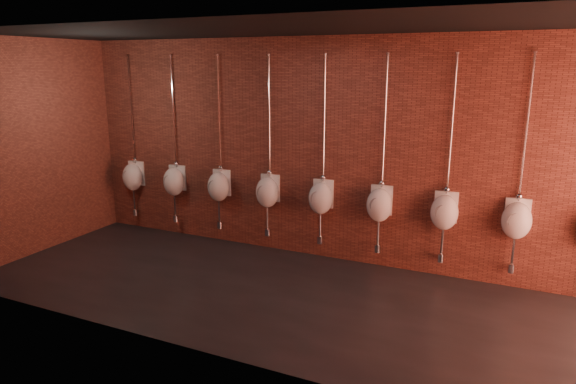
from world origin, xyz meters
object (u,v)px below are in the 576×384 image
at_px(urinal_2, 219,186).
at_px(urinal_5, 380,204).
at_px(urinal_1, 174,181).
at_px(urinal_4, 321,197).
at_px(urinal_7, 517,219).
at_px(urinal_0, 133,176).
at_px(urinal_3, 267,191).
at_px(urinal_6, 445,211).

distance_m(urinal_2, urinal_5, 2.60).
xyz_separation_m(urinal_1, urinal_4, (2.60, 0.00, 0.00)).
distance_m(urinal_4, urinal_5, 0.87).
xyz_separation_m(urinal_5, urinal_7, (1.73, 0.00, 0.00)).
relative_size(urinal_0, urinal_3, 1.00).
height_order(urinal_3, urinal_6, same).
relative_size(urinal_5, urinal_7, 1.00).
bearing_deg(urinal_7, urinal_4, 180.00).
relative_size(urinal_3, urinal_6, 1.00).
distance_m(urinal_0, urinal_4, 3.47).
relative_size(urinal_5, urinal_6, 1.00).
relative_size(urinal_3, urinal_5, 1.00).
bearing_deg(urinal_6, urinal_0, 180.00).
distance_m(urinal_5, urinal_6, 0.87).
xyz_separation_m(urinal_0, urinal_2, (1.73, 0.00, 0.00)).
bearing_deg(urinal_5, urinal_2, 180.00).
relative_size(urinal_2, urinal_3, 1.00).
height_order(urinal_1, urinal_2, same).
relative_size(urinal_0, urinal_7, 1.00).
bearing_deg(urinal_7, urinal_6, 180.00).
bearing_deg(urinal_4, urinal_5, 0.00).
height_order(urinal_3, urinal_5, same).
distance_m(urinal_0, urinal_6, 5.20).
bearing_deg(urinal_3, urinal_0, 180.00).
bearing_deg(urinal_6, urinal_7, 0.00).
bearing_deg(urinal_6, urinal_5, 180.00).
bearing_deg(urinal_5, urinal_7, 0.00).
relative_size(urinal_1, urinal_4, 1.00).
relative_size(urinal_4, urinal_7, 1.00).
height_order(urinal_1, urinal_5, same).
distance_m(urinal_0, urinal_7, 6.07).
bearing_deg(urinal_6, urinal_1, 180.00).
xyz_separation_m(urinal_3, urinal_7, (3.47, 0.00, 0.00)).
bearing_deg(urinal_2, urinal_4, 0.00).
height_order(urinal_2, urinal_4, same).
distance_m(urinal_1, urinal_6, 4.33).
bearing_deg(urinal_1, urinal_7, 0.00).
xyz_separation_m(urinal_4, urinal_6, (1.73, 0.00, 0.00)).
distance_m(urinal_0, urinal_1, 0.87).
relative_size(urinal_0, urinal_2, 1.00).
height_order(urinal_1, urinal_3, same).
bearing_deg(urinal_1, urinal_6, 0.00).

